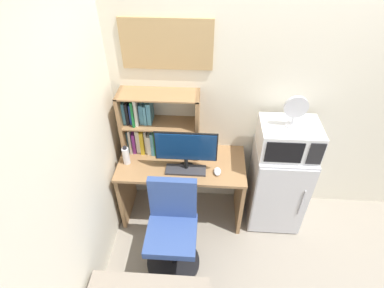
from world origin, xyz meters
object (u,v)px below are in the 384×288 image
Objects in this scene: water_bottle at (126,156)px; desk_fan at (295,109)px; monitor at (186,149)px; wall_corkboard at (167,44)px; hutch_bookshelf at (150,125)px; microwave at (289,138)px; keyboard at (186,170)px; mini_fridge at (277,186)px; computer_mouse at (217,171)px; desk_chair at (172,232)px.

desk_fan reaches higher than water_bottle.
monitor is 0.73× the size of wall_corkboard.
wall_corkboard reaches higher than hutch_bookshelf.
hutch_bookshelf is 1.26m from microwave.
water_bottle is at bearing -134.73° from hutch_bookshelf.
keyboard is 1.10m from wall_corkboard.
mini_fridge is 0.59m from microwave.
water_bottle is at bearing 174.47° from computer_mouse.
water_bottle is (-0.85, 0.08, 0.07)m from computer_mouse.
computer_mouse reaches higher than keyboard.
hutch_bookshelf is at bearing 173.02° from microwave.
monitor is 0.88m from wall_corkboard.
water_bottle is (-0.56, 0.07, 0.08)m from keyboard.
wall_corkboard is at bearing 139.53° from computer_mouse.
desk_chair is at bearing -83.97° from wall_corkboard.
monitor is 0.74m from desk_chair.
microwave reaches higher than keyboard.
hutch_bookshelf is 0.79× the size of desk_chair.
wall_corkboard reaches higher than mini_fridge.
mini_fridge is 3.19× the size of desk_fan.
hutch_bookshelf reaches higher than computer_mouse.
hutch_bookshelf is at bearing 144.39° from monitor.
hutch_bookshelf is 0.75m from wall_corkboard.
desk_chair is (-0.98, -0.57, -0.65)m from microwave.
wall_corkboard is at bearing 114.27° from keyboard.
water_bottle is at bearing 175.14° from monitor.
keyboard is at bearing -65.73° from wall_corkboard.
monitor is at bearing -35.61° from hutch_bookshelf.
keyboard is at bearing -172.12° from desk_fan.
computer_mouse is at bearing -167.55° from desk_fan.
hutch_bookshelf is 3.70× the size of water_bottle.
microwave reaches higher than computer_mouse.
desk_fan reaches higher than monitor.
monitor is 0.23m from keyboard.
mini_fridge is at bearing -7.12° from hutch_bookshelf.
keyboard is 1.29× the size of desk_fan.
desk_fan is at bearing 6.30° from monitor.
hutch_bookshelf is at bearing 172.71° from desk_fan.
desk_chair is (-0.37, -0.43, -0.35)m from computer_mouse.
mini_fridge is at bearing 8.01° from keyboard.
desk_chair is (-0.09, -0.44, -0.34)m from keyboard.
desk_chair is 1.59m from wall_corkboard.
desk_chair is at bearing -131.16° from computer_mouse.
desk_chair reaches higher than mini_fridge.
keyboard is 1.89× the size of water_bottle.
desk_chair is at bearing -101.16° from keyboard.
mini_fridge is 1.78× the size of microwave.
monitor is at bearing 85.16° from keyboard.
hutch_bookshelf reaches higher than keyboard.
computer_mouse is 1.18m from wall_corkboard.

